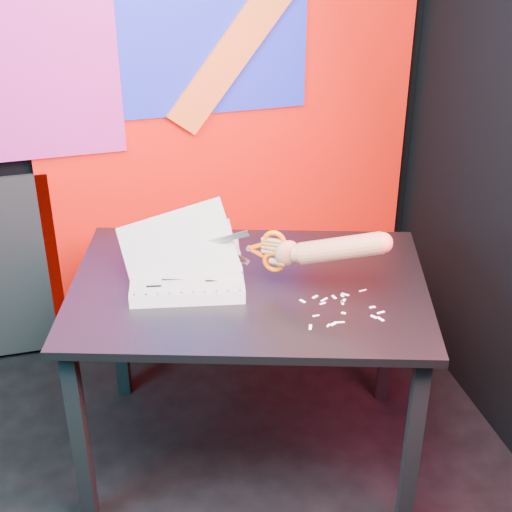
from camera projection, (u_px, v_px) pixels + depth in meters
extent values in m
cube|color=black|center=(57.00, 52.00, 2.97)|extent=(3.00, 0.01, 2.70)
cube|color=#F31008|center=(228.00, 161.00, 3.33)|extent=(1.60, 0.02, 1.60)
cube|color=#2127CF|center=(201.00, 19.00, 3.00)|extent=(0.85, 0.02, 0.75)
cube|color=black|center=(80.00, 438.00, 2.56)|extent=(0.06, 0.06, 0.72)
cube|color=black|center=(118.00, 320.00, 3.15)|extent=(0.06, 0.06, 0.72)
cube|color=black|center=(413.00, 446.00, 2.53)|extent=(0.06, 0.06, 0.72)
cube|color=black|center=(388.00, 325.00, 3.12)|extent=(0.06, 0.06, 0.72)
cube|color=black|center=(249.00, 288.00, 2.66)|extent=(1.38, 1.11, 0.03)
cube|color=beige|center=(187.00, 279.00, 2.64)|extent=(0.42, 0.34, 0.04)
cube|color=silver|center=(187.00, 273.00, 2.63)|extent=(0.42, 0.34, 0.00)
cube|color=silver|center=(187.00, 272.00, 2.63)|extent=(0.40, 0.32, 0.11)
cube|color=silver|center=(183.00, 264.00, 2.63)|extent=(0.37, 0.28, 0.20)
cube|color=silver|center=(179.00, 250.00, 2.61)|extent=(0.39, 0.22, 0.28)
cylinder|color=black|center=(134.00, 295.00, 2.51)|extent=(0.01, 0.01, 0.00)
cylinder|color=black|center=(146.00, 294.00, 2.51)|extent=(0.01, 0.01, 0.00)
cylinder|color=black|center=(158.00, 294.00, 2.51)|extent=(0.01, 0.01, 0.00)
cylinder|color=black|center=(170.00, 293.00, 2.52)|extent=(0.01, 0.01, 0.00)
cylinder|color=black|center=(181.00, 293.00, 2.52)|extent=(0.01, 0.01, 0.00)
cylinder|color=black|center=(193.00, 292.00, 2.52)|extent=(0.01, 0.01, 0.00)
cylinder|color=black|center=(205.00, 292.00, 2.52)|extent=(0.01, 0.01, 0.00)
cylinder|color=black|center=(216.00, 291.00, 2.53)|extent=(0.01, 0.01, 0.00)
cylinder|color=black|center=(228.00, 291.00, 2.53)|extent=(0.01, 0.01, 0.00)
cylinder|color=black|center=(240.00, 290.00, 2.53)|extent=(0.01, 0.01, 0.00)
cylinder|color=black|center=(138.00, 256.00, 2.73)|extent=(0.01, 0.01, 0.00)
cylinder|color=black|center=(149.00, 256.00, 2.73)|extent=(0.01, 0.01, 0.00)
cylinder|color=black|center=(160.00, 255.00, 2.73)|extent=(0.01, 0.01, 0.00)
cylinder|color=black|center=(171.00, 255.00, 2.74)|extent=(0.01, 0.01, 0.00)
cylinder|color=black|center=(182.00, 254.00, 2.74)|extent=(0.01, 0.01, 0.00)
cylinder|color=black|center=(192.00, 254.00, 2.74)|extent=(0.01, 0.01, 0.00)
cylinder|color=black|center=(203.00, 254.00, 2.74)|extent=(0.01, 0.01, 0.00)
cylinder|color=black|center=(214.00, 253.00, 2.75)|extent=(0.01, 0.01, 0.00)
cylinder|color=black|center=(225.00, 253.00, 2.75)|extent=(0.01, 0.01, 0.00)
cylinder|color=black|center=(235.00, 252.00, 2.75)|extent=(0.01, 0.01, 0.00)
cube|color=black|center=(161.00, 266.00, 2.67)|extent=(0.07, 0.02, 0.00)
cube|color=black|center=(193.00, 268.00, 2.66)|extent=(0.05, 0.02, 0.00)
cube|color=black|center=(175.00, 279.00, 2.59)|extent=(0.09, 0.03, 0.00)
cube|color=black|center=(211.00, 281.00, 2.58)|extent=(0.04, 0.02, 0.00)
cube|color=black|center=(154.00, 286.00, 2.55)|extent=(0.05, 0.02, 0.00)
cube|color=black|center=(201.00, 260.00, 2.70)|extent=(0.06, 0.02, 0.00)
cube|color=silver|center=(229.00, 238.00, 2.59)|extent=(0.13, 0.08, 0.07)
cube|color=silver|center=(229.00, 253.00, 2.62)|extent=(0.13, 0.08, 0.07)
cylinder|color=silver|center=(249.00, 248.00, 2.59)|extent=(0.02, 0.02, 0.02)
cube|color=#FF5C00|center=(256.00, 252.00, 2.59)|extent=(0.05, 0.04, 0.03)
cube|color=#FF5C00|center=(256.00, 246.00, 2.58)|extent=(0.05, 0.04, 0.03)
torus|color=#FF5C00|center=(274.00, 241.00, 2.55)|extent=(0.08, 0.05, 0.08)
torus|color=#FF5C00|center=(274.00, 261.00, 2.59)|extent=(0.08, 0.05, 0.08)
ellipsoid|color=#915D33|center=(288.00, 253.00, 2.56)|extent=(0.09, 0.05, 0.09)
cylinder|color=#915D33|center=(274.00, 252.00, 2.57)|extent=(0.07, 0.05, 0.02)
cylinder|color=#915D33|center=(274.00, 248.00, 2.56)|extent=(0.06, 0.05, 0.02)
cylinder|color=#915D33|center=(274.00, 244.00, 2.56)|extent=(0.06, 0.04, 0.02)
cylinder|color=#915D33|center=(274.00, 241.00, 2.55)|extent=(0.05, 0.04, 0.02)
cylinder|color=#915D33|center=(277.00, 262.00, 2.58)|extent=(0.05, 0.05, 0.03)
cylinder|color=#915D33|center=(301.00, 254.00, 2.55)|extent=(0.07, 0.08, 0.06)
cylinder|color=#915D33|center=(341.00, 248.00, 2.50)|extent=(0.28, 0.20, 0.15)
sphere|color=#915D33|center=(382.00, 243.00, 2.45)|extent=(0.07, 0.07, 0.07)
cube|color=white|center=(342.00, 296.00, 2.59)|extent=(0.01, 0.01, 0.00)
cube|color=white|center=(374.00, 317.00, 2.48)|extent=(0.02, 0.02, 0.00)
cube|color=white|center=(341.00, 322.00, 2.45)|extent=(0.02, 0.01, 0.00)
cube|color=white|center=(345.00, 294.00, 2.60)|extent=(0.03, 0.02, 0.00)
cube|color=white|center=(316.00, 316.00, 2.49)|extent=(0.02, 0.01, 0.00)
cube|color=white|center=(310.00, 327.00, 2.43)|extent=(0.02, 0.03, 0.00)
cube|color=white|center=(381.00, 312.00, 2.50)|extent=(0.03, 0.01, 0.00)
cube|color=white|center=(343.00, 301.00, 2.56)|extent=(0.02, 0.02, 0.00)
cube|color=white|center=(323.00, 303.00, 2.55)|extent=(0.02, 0.01, 0.00)
cube|color=white|center=(334.00, 324.00, 2.45)|extent=(0.03, 0.02, 0.00)
cube|color=white|center=(372.00, 307.00, 2.53)|extent=(0.02, 0.01, 0.00)
cube|color=white|center=(324.00, 299.00, 2.57)|extent=(0.03, 0.02, 0.00)
cube|color=white|center=(315.00, 297.00, 2.58)|extent=(0.02, 0.02, 0.00)
cube|color=white|center=(328.00, 325.00, 2.44)|extent=(0.01, 0.02, 0.00)
cube|color=white|center=(363.00, 290.00, 2.62)|extent=(0.03, 0.01, 0.00)
cube|color=white|center=(343.00, 313.00, 2.50)|extent=(0.02, 0.01, 0.00)
cube|color=white|center=(381.00, 319.00, 2.47)|extent=(0.02, 0.03, 0.00)
cube|color=white|center=(342.00, 303.00, 2.55)|extent=(0.01, 0.03, 0.00)
cube|color=white|center=(334.00, 297.00, 2.58)|extent=(0.01, 0.02, 0.00)
cube|color=white|center=(303.00, 301.00, 2.56)|extent=(0.02, 0.02, 0.00)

